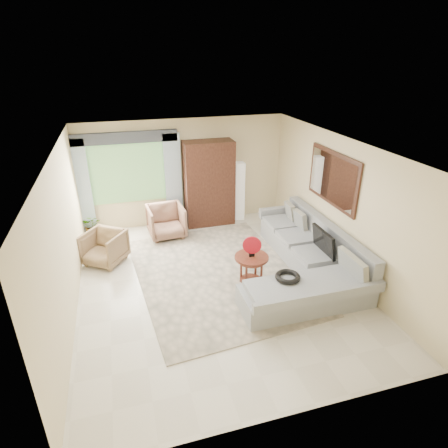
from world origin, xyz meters
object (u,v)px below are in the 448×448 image
object	(u,v)px
floor_lamp	(239,191)
coffee_table	(251,270)
tv_screen	(324,242)
armoire	(209,184)
potted_plant	(93,225)
armchair_left	(104,248)
sectional_sofa	(307,261)
armchair_right	(166,221)

from	to	relation	value
floor_lamp	coffee_table	bearing A→B (deg)	-103.91
tv_screen	armoire	bearing A→B (deg)	116.74
potted_plant	floor_lamp	bearing A→B (deg)	-0.20
tv_screen	coffee_table	world-z (taller)	tv_screen
coffee_table	potted_plant	xyz separation A→B (m)	(-2.89, 3.04, -0.06)
coffee_table	floor_lamp	xyz separation A→B (m)	(0.75, 3.03, 0.42)
coffee_table	armoire	size ratio (longest dim) A/B	0.30
coffee_table	armchair_left	world-z (taller)	armchair_left
coffee_table	armoire	bearing A→B (deg)	90.95
sectional_sofa	tv_screen	xyz separation A→B (m)	(0.27, -0.08, 0.44)
tv_screen	armchair_right	bearing A→B (deg)	136.66
armchair_left	floor_lamp	distance (m)	3.66
floor_lamp	sectional_sofa	bearing A→B (deg)	-81.67
armchair_left	potted_plant	world-z (taller)	armchair_left
coffee_table	floor_lamp	world-z (taller)	floor_lamp
coffee_table	sectional_sofa	bearing A→B (deg)	3.54
armchair_right	sectional_sofa	bearing A→B (deg)	-49.90
sectional_sofa	armoire	size ratio (longest dim) A/B	1.65
potted_plant	floor_lamp	distance (m)	3.67
sectional_sofa	armchair_right	world-z (taller)	sectional_sofa
tv_screen	floor_lamp	world-z (taller)	floor_lamp
sectional_sofa	floor_lamp	size ratio (longest dim) A/B	2.31
armoire	floor_lamp	world-z (taller)	armoire
armchair_right	armoire	xyz separation A→B (m)	(1.16, 0.47, 0.67)
sectional_sofa	tv_screen	bearing A→B (deg)	-16.78
armchair_left	tv_screen	bearing A→B (deg)	13.17
coffee_table	armchair_left	distance (m)	3.08
sectional_sofa	coffee_table	size ratio (longest dim) A/B	5.54
armoire	sectional_sofa	bearing A→B (deg)	-66.94
tv_screen	coffee_table	xyz separation A→B (m)	(-1.45, 0.01, -0.39)
armchair_right	floor_lamp	bearing A→B (deg)	10.54
armchair_right	armoire	size ratio (longest dim) A/B	0.40
potted_plant	armchair_right	bearing A→B (deg)	-17.78
armoire	armchair_right	bearing A→B (deg)	-158.15
sectional_sofa	coffee_table	xyz separation A→B (m)	(-1.18, -0.07, 0.04)
sectional_sofa	armoire	distance (m)	3.24
sectional_sofa	armchair_left	size ratio (longest dim) A/B	4.55
armchair_left	floor_lamp	size ratio (longest dim) A/B	0.51
armoire	armchair_left	bearing A→B (deg)	-152.45
coffee_table	potted_plant	bearing A→B (deg)	133.53
coffee_table	armchair_left	bearing A→B (deg)	147.97
coffee_table	floor_lamp	bearing A→B (deg)	76.09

